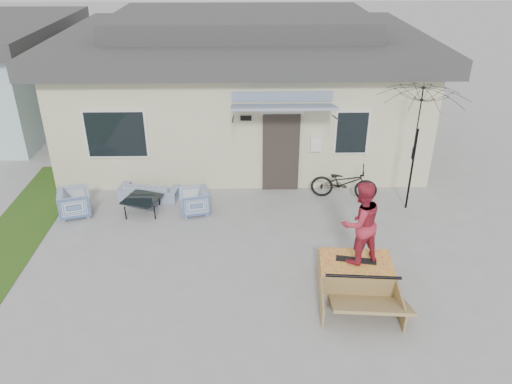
{
  "coord_description": "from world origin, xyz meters",
  "views": [
    {
      "loc": [
        0.11,
        -7.51,
        6.17
      ],
      "look_at": [
        0.3,
        1.8,
        1.3
      ],
      "focal_mm": 35.1,
      "sensor_mm": 36.0,
      "label": 1
    }
  ],
  "objects_px": {
    "armchair_left": "(75,201)",
    "skate_ramp": "(355,272)",
    "coffee_table": "(143,205)",
    "bicycle": "(344,179)",
    "patio_umbrella": "(416,143)",
    "armchair_right": "(194,200)",
    "skateboard": "(356,260)",
    "skater": "(360,222)",
    "loveseat": "(149,188)"
  },
  "relations": [
    {
      "from": "armchair_left",
      "to": "armchair_right",
      "type": "bearing_deg",
      "value": -105.47
    },
    {
      "from": "armchair_left",
      "to": "bicycle",
      "type": "relative_size",
      "value": 0.43
    },
    {
      "from": "armchair_right",
      "to": "patio_umbrella",
      "type": "bearing_deg",
      "value": 79.27
    },
    {
      "from": "skateboard",
      "to": "skater",
      "type": "xyz_separation_m",
      "value": [
        0.0,
        0.0,
        0.86
      ]
    },
    {
      "from": "skate_ramp",
      "to": "armchair_right",
      "type": "bearing_deg",
      "value": 145.33
    },
    {
      "from": "loveseat",
      "to": "skater",
      "type": "bearing_deg",
      "value": 151.16
    },
    {
      "from": "armchair_left",
      "to": "bicycle",
      "type": "xyz_separation_m",
      "value": [
        6.67,
        0.74,
        0.17
      ]
    },
    {
      "from": "coffee_table",
      "to": "skateboard",
      "type": "height_order",
      "value": "skateboard"
    },
    {
      "from": "loveseat",
      "to": "skateboard",
      "type": "xyz_separation_m",
      "value": [
        4.65,
        -3.55,
        0.19
      ]
    },
    {
      "from": "loveseat",
      "to": "coffee_table",
      "type": "bearing_deg",
      "value": 95.87
    },
    {
      "from": "armchair_left",
      "to": "skate_ramp",
      "type": "xyz_separation_m",
      "value": [
        6.29,
        -2.76,
        -0.13
      ]
    },
    {
      "from": "loveseat",
      "to": "bicycle",
      "type": "xyz_separation_m",
      "value": [
        5.03,
        -0.09,
        0.24
      ]
    },
    {
      "from": "bicycle",
      "to": "skate_ramp",
      "type": "relative_size",
      "value": 0.91
    },
    {
      "from": "patio_umbrella",
      "to": "skate_ramp",
      "type": "distance_m",
      "value": 3.81
    },
    {
      "from": "patio_umbrella",
      "to": "armchair_left",
      "type": "bearing_deg",
      "value": -178.66
    },
    {
      "from": "bicycle",
      "to": "coffee_table",
      "type": "bearing_deg",
      "value": 109.01
    },
    {
      "from": "armchair_left",
      "to": "patio_umbrella",
      "type": "relative_size",
      "value": 0.33
    },
    {
      "from": "patio_umbrella",
      "to": "skateboard",
      "type": "bearing_deg",
      "value": -122.78
    },
    {
      "from": "bicycle",
      "to": "patio_umbrella",
      "type": "relative_size",
      "value": 0.75
    },
    {
      "from": "loveseat",
      "to": "armchair_left",
      "type": "bearing_deg",
      "value": 35.46
    },
    {
      "from": "skater",
      "to": "skateboard",
      "type": "bearing_deg",
      "value": 180.0
    },
    {
      "from": "loveseat",
      "to": "armchair_right",
      "type": "distance_m",
      "value": 1.47
    },
    {
      "from": "armchair_right",
      "to": "skater",
      "type": "relative_size",
      "value": 0.41
    },
    {
      "from": "loveseat",
      "to": "skater",
      "type": "height_order",
      "value": "skater"
    },
    {
      "from": "patio_umbrella",
      "to": "armchair_right",
      "type": "bearing_deg",
      "value": -178.45
    },
    {
      "from": "armchair_right",
      "to": "skateboard",
      "type": "bearing_deg",
      "value": 38.71
    },
    {
      "from": "skater",
      "to": "loveseat",
      "type": "bearing_deg",
      "value": -59.52
    },
    {
      "from": "armchair_right",
      "to": "patio_umbrella",
      "type": "height_order",
      "value": "patio_umbrella"
    },
    {
      "from": "coffee_table",
      "to": "bicycle",
      "type": "xyz_separation_m",
      "value": [
        5.06,
        0.64,
        0.35
      ]
    },
    {
      "from": "loveseat",
      "to": "patio_umbrella",
      "type": "relative_size",
      "value": 0.68
    },
    {
      "from": "loveseat",
      "to": "skateboard",
      "type": "relative_size",
      "value": 1.96
    },
    {
      "from": "skate_ramp",
      "to": "skateboard",
      "type": "xyz_separation_m",
      "value": [
        0.0,
        0.05,
        0.26
      ]
    },
    {
      "from": "skateboard",
      "to": "armchair_left",
      "type": "bearing_deg",
      "value": 168.64
    },
    {
      "from": "armchair_right",
      "to": "skateboard",
      "type": "xyz_separation_m",
      "value": [
        3.41,
        -2.76,
        0.15
      ]
    },
    {
      "from": "armchair_right",
      "to": "armchair_left",
      "type": "bearing_deg",
      "value": -101.32
    },
    {
      "from": "loveseat",
      "to": "armchair_left",
      "type": "distance_m",
      "value": 1.84
    },
    {
      "from": "armchair_left",
      "to": "skateboard",
      "type": "bearing_deg",
      "value": -129.76
    },
    {
      "from": "loveseat",
      "to": "bicycle",
      "type": "height_order",
      "value": "bicycle"
    },
    {
      "from": "skate_ramp",
      "to": "skateboard",
      "type": "bearing_deg",
      "value": 90.0
    },
    {
      "from": "coffee_table",
      "to": "skate_ramp",
      "type": "distance_m",
      "value": 5.49
    },
    {
      "from": "bicycle",
      "to": "skate_ramp",
      "type": "distance_m",
      "value": 3.53
    },
    {
      "from": "armchair_left",
      "to": "armchair_right",
      "type": "relative_size",
      "value": 1.07
    },
    {
      "from": "bicycle",
      "to": "loveseat",
      "type": "bearing_deg",
      "value": 100.75
    },
    {
      "from": "skateboard",
      "to": "skater",
      "type": "distance_m",
      "value": 0.86
    },
    {
      "from": "armchair_right",
      "to": "bicycle",
      "type": "relative_size",
      "value": 0.41
    },
    {
      "from": "armchair_left",
      "to": "skate_ramp",
      "type": "height_order",
      "value": "armchair_left"
    },
    {
      "from": "loveseat",
      "to": "armchair_right",
      "type": "bearing_deg",
      "value": 156.2
    },
    {
      "from": "armchair_left",
      "to": "skater",
      "type": "relative_size",
      "value": 0.44
    },
    {
      "from": "patio_umbrella",
      "to": "skater",
      "type": "height_order",
      "value": "patio_umbrella"
    },
    {
      "from": "skater",
      "to": "bicycle",
      "type": "bearing_deg",
      "value": -118.41
    }
  ]
}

